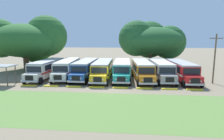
{
  "coord_description": "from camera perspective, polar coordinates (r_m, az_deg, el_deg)",
  "views": [
    {
      "loc": [
        2.84,
        -24.64,
        6.4
      ],
      "look_at": [
        0.0,
        4.37,
        1.6
      ],
      "focal_mm": 30.87,
      "sensor_mm": 36.0,
      "label": 1
    }
  ],
  "objects": [
    {
      "name": "curb_wheelstop_4",
      "position": [
        25.05,
        2.48,
        -5.28
      ],
      "size": [
        2.0,
        0.36,
        0.15
      ],
      "primitive_type": "cube",
      "color": "yellow",
      "rests_on": "ground_plane"
    },
    {
      "name": "broad_shade_tree",
      "position": [
        45.04,
        11.46,
        8.63
      ],
      "size": [
        15.07,
        14.81,
        10.5
      ],
      "color": "brown",
      "rests_on": "ground_plane"
    },
    {
      "name": "parked_bus_slot_5",
      "position": [
        30.79,
        8.89,
        0.23
      ],
      "size": [
        3.45,
        10.96,
        2.82
      ],
      "rotation": [
        0.0,
        0.0,
        -1.49
      ],
      "color": "orange",
      "rests_on": "ground_plane"
    },
    {
      "name": "curb_wheelstop_7",
      "position": [
        26.28,
        23.31,
        -5.36
      ],
      "size": [
        2.0,
        0.36,
        0.15
      ],
      "primitive_type": "cube",
      "color": "yellow",
      "rests_on": "ground_plane"
    },
    {
      "name": "curb_wheelstop_6",
      "position": [
        25.5,
        16.62,
        -5.41
      ],
      "size": [
        2.0,
        0.36,
        0.15
      ],
      "primitive_type": "cube",
      "color": "yellow",
      "rests_on": "ground_plane"
    },
    {
      "name": "curb_wheelstop_0",
      "position": [
        28.53,
        -23.38,
        -4.24
      ],
      "size": [
        2.0,
        0.36,
        0.15
      ],
      "primitive_type": "cube",
      "color": "yellow",
      "rests_on": "ground_plane"
    },
    {
      "name": "secondary_tree",
      "position": [
        42.52,
        -23.57,
        8.16
      ],
      "size": [
        15.68,
        14.38,
        10.94
      ],
      "color": "brown",
      "rests_on": "ground_plane"
    },
    {
      "name": "ground_plane",
      "position": [
        25.61,
        -0.96,
        -5.12
      ],
      "size": [
        220.0,
        220.0,
        0.0
      ],
      "primitive_type": "plane",
      "color": "#84755B"
    },
    {
      "name": "parked_bus_slot_7",
      "position": [
        31.77,
        19.75,
        0.07
      ],
      "size": [
        3.3,
        10.93,
        2.82
      ],
      "rotation": [
        0.0,
        0.0,
        -1.5
      ],
      "color": "red",
      "rests_on": "ground_plane"
    },
    {
      "name": "parked_bus_slot_0",
      "position": [
        33.46,
        -18.73,
        0.57
      ],
      "size": [
        2.72,
        10.84,
        2.82
      ],
      "rotation": [
        0.0,
        0.0,
        -1.57
      ],
      "color": "silver",
      "rests_on": "ground_plane"
    },
    {
      "name": "parked_bus_slot_3",
      "position": [
        30.77,
        -2.74,
        0.33
      ],
      "size": [
        2.89,
        10.86,
        2.82
      ],
      "rotation": [
        0.0,
        0.0,
        -1.55
      ],
      "color": "yellow",
      "rests_on": "ground_plane"
    },
    {
      "name": "curb_wheelstop_3",
      "position": [
        25.4,
        -4.57,
        -5.1
      ],
      "size": [
        2.0,
        0.36,
        0.15
      ],
      "primitive_type": "cube",
      "color": "yellow",
      "rests_on": "ground_plane"
    },
    {
      "name": "parked_bus_slot_2",
      "position": [
        31.8,
        -7.74,
        0.55
      ],
      "size": [
        2.76,
        10.85,
        2.82
      ],
      "rotation": [
        0.0,
        0.0,
        -1.58
      ],
      "color": "#23519E",
      "rests_on": "ground_plane"
    },
    {
      "name": "curb_wheelstop_1",
      "position": [
        27.17,
        -17.62,
        -4.55
      ],
      "size": [
        2.0,
        0.36,
        0.15
      ],
      "primitive_type": "cube",
      "color": "yellow",
      "rests_on": "ground_plane"
    },
    {
      "name": "utility_pole",
      "position": [
        30.8,
        28.13,
        3.32
      ],
      "size": [
        1.8,
        0.2,
        7.02
      ],
      "color": "brown",
      "rests_on": "ground_plane"
    },
    {
      "name": "parked_bus_slot_6",
      "position": [
        31.6,
        14.24,
        0.29
      ],
      "size": [
        3.21,
        10.91,
        2.82
      ],
      "rotation": [
        0.0,
        0.0,
        -1.51
      ],
      "color": "#9E9993",
      "rests_on": "ground_plane"
    },
    {
      "name": "parked_bus_slot_1",
      "position": [
        32.89,
        -13.03,
        0.68
      ],
      "size": [
        3.46,
        10.96,
        2.82
      ],
      "rotation": [
        0.0,
        0.0,
        -1.49
      ],
      "color": "silver",
      "rests_on": "ground_plane"
    },
    {
      "name": "waiting_shelter",
      "position": [
        30.85,
        -30.13,
        0.73
      ],
      "size": [
        3.6,
        2.6,
        2.72
      ],
      "color": "brown",
      "rests_on": "ground_plane"
    },
    {
      "name": "curb_wheelstop_5",
      "position": [
        25.08,
        9.61,
        -5.39
      ],
      "size": [
        2.0,
        0.36,
        0.15
      ],
      "primitive_type": "cube",
      "color": "yellow",
      "rests_on": "ground_plane"
    },
    {
      "name": "foreground_grass_strip",
      "position": [
        18.41,
        -3.7,
        -10.99
      ],
      "size": [
        80.0,
        9.59,
        0.01
      ],
      "primitive_type": "cube",
      "color": "olive",
      "rests_on": "ground_plane"
    },
    {
      "name": "curb_wheelstop_2",
      "position": [
        26.12,
        -11.31,
        -4.85
      ],
      "size": [
        2.0,
        0.36,
        0.15
      ],
      "primitive_type": "cube",
      "color": "yellow",
      "rests_on": "ground_plane"
    },
    {
      "name": "parked_bus_slot_4",
      "position": [
        30.97,
        3.0,
        0.39
      ],
      "size": [
        2.92,
        10.87,
        2.82
      ],
      "rotation": [
        0.0,
        0.0,
        -1.54
      ],
      "color": "teal",
      "rests_on": "ground_plane"
    }
  ]
}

